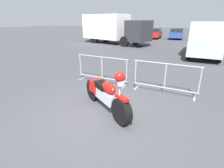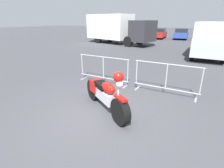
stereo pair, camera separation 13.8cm
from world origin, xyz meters
name	(u,v)px [view 2 (the right image)]	position (x,y,z in m)	size (l,w,h in m)	color
ground_plane	(100,116)	(0.00, 0.00, 0.00)	(120.00, 120.00, 0.00)	#424247
motorcycle	(105,94)	(-0.07, 0.39, 0.50)	(2.03, 1.42, 1.31)	black
crowd_barrier_near	(103,69)	(-1.30, 2.36, 0.55)	(2.24, 0.48, 1.07)	#9EA0A5
crowd_barrier_far	(166,79)	(1.16, 2.36, 0.55)	(2.24, 0.48, 1.07)	#9EA0A5
box_truck	(116,28)	(-6.62, 13.81, 1.64)	(8.02, 4.14, 2.98)	white
delivery_van	(211,38)	(2.35, 10.38, 1.24)	(2.04, 5.02, 2.31)	#B2B7BC
parked_car_white	(107,31)	(-12.37, 22.05, 0.77)	(2.14, 4.62, 1.53)	white
parked_car_tan	(123,31)	(-9.54, 22.00, 0.77)	(2.12, 4.57, 1.51)	tan
parked_car_black	(140,32)	(-6.71, 21.78, 0.74)	(2.04, 4.40, 1.46)	black
parked_car_red	(159,33)	(-3.89, 21.54, 0.68)	(1.89, 4.08, 1.35)	#B21E19
parked_car_blue	(181,34)	(-1.06, 22.19, 0.69)	(1.90, 4.10, 1.36)	#284799
parked_car_yellow	(205,35)	(1.77, 21.70, 0.71)	(1.97, 4.24, 1.40)	yellow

